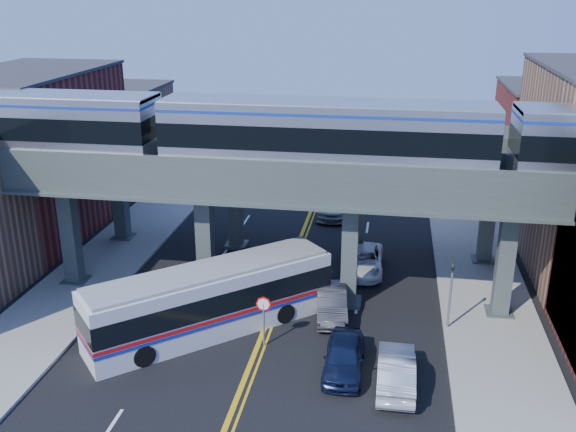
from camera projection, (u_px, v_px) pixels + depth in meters
The scene contains 17 objects.
ground at pixel (244, 380), 28.48m from camera, with size 120.00×120.00×0.00m, color black.
sidewalk_west at pixel (99, 268), 39.49m from camera, with size 5.00×70.00×0.16m, color gray.
sidewalk_east at pixel (484, 296), 35.97m from camera, with size 5.00×70.00×0.16m, color gray.
building_west_b at pixel (34, 154), 44.29m from camera, with size 8.00×14.00×11.00m, color maroon.
building_west_c at pixel (114, 135), 56.86m from camera, with size 8.00×10.00×8.00m, color #A57555.
building_east_c at pixel (552, 145), 51.02m from camera, with size 8.00×10.00×9.00m, color maroon.
elevated_viaduct_near at pixel (276, 188), 33.70m from camera, with size 52.00×3.60×7.40m.
elevated_viaduct_far at pixel (296, 155), 40.19m from camera, with size 52.00×3.60×7.40m.
transit_train at pixel (326, 134), 32.29m from camera, with size 51.66×3.24×3.79m.
stop_sign at pixel (264, 313), 30.62m from camera, with size 0.76×0.09×2.63m.
traffic_signal at pixel (451, 289), 31.85m from camera, with size 0.15×0.18×4.10m.
transit_bus at pixel (211, 301), 32.01m from camera, with size 11.39×10.51×3.27m.
car_lane_a at pixel (344, 357), 28.90m from camera, with size 1.77×4.40×1.50m, color #0E1635.
car_lane_b at pixel (332, 303), 33.80m from camera, with size 1.56×4.47×1.47m, color #2F2F31.
car_lane_c at pixel (364, 260), 39.08m from camera, with size 2.31×5.02×1.39m, color white.
car_lane_d at pixel (334, 202), 48.99m from camera, with size 2.48×6.10×1.77m, color #A5A5AA.
car_parked_curb at pixel (396, 370), 27.86m from camera, with size 1.61×4.61×1.52m, color #A9AAAE.
Camera 1 is at (5.88, -23.66, 16.55)m, focal length 40.00 mm.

